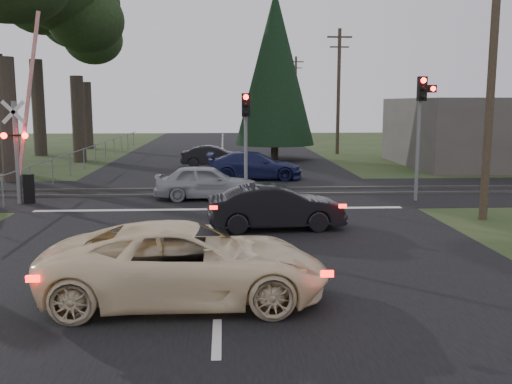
{
  "coord_description": "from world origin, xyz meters",
  "views": [
    {
      "loc": [
        0.14,
        -11.66,
        3.74
      ],
      "look_at": [
        1.01,
        3.84,
        1.3
      ],
      "focal_mm": 40.0,
      "sensor_mm": 36.0,
      "label": 1
    }
  ],
  "objects": [
    {
      "name": "euc_tree_e",
      "position": [
        -11.0,
        36.0,
        9.51
      ],
      "size": [
        6.0,
        6.0,
        13.2
      ],
      "color": "#473D33",
      "rests_on": "ground"
    },
    {
      "name": "blue_sedan",
      "position": [
        1.64,
        16.17,
        0.67
      ],
      "size": [
        4.75,
        2.15,
        1.35
      ],
      "primitive_type": "imported",
      "rotation": [
        0.0,
        0.0,
        1.51
      ],
      "color": "#191E4D",
      "rests_on": "ground"
    },
    {
      "name": "cream_coupe",
      "position": [
        -0.58,
        -1.2,
        0.74
      ],
      "size": [
        5.36,
        2.5,
        1.48
      ],
      "primitive_type": "imported",
      "rotation": [
        0.0,
        0.0,
        1.58
      ],
      "color": "#FFE6B6",
      "rests_on": "ground"
    },
    {
      "name": "fence_left",
      "position": [
        -7.8,
        22.5,
        0.0
      ],
      "size": [
        0.1,
        36.0,
        1.2
      ],
      "primitive_type": null,
      "color": "slate",
      "rests_on": "ground"
    },
    {
      "name": "utility_pole_mid",
      "position": [
        8.5,
        30.0,
        4.73
      ],
      "size": [
        1.8,
        0.26,
        9.0
      ],
      "color": "#4C3D2D",
      "rests_on": "ground"
    },
    {
      "name": "rail_far",
      "position": [
        0.0,
        12.8,
        0.05
      ],
      "size": [
        120.0,
        0.12,
        0.1
      ],
      "primitive_type": "cube",
      "color": "#59544C",
      "rests_on": "ground"
    },
    {
      "name": "traffic_signal_right",
      "position": [
        7.55,
        9.47,
        3.31
      ],
      "size": [
        0.68,
        0.48,
        4.7
      ],
      "color": "slate",
      "rests_on": "ground"
    },
    {
      "name": "dark_hatchback",
      "position": [
        1.67,
        4.94,
        0.66
      ],
      "size": [
        4.12,
        1.73,
        1.32
      ],
      "primitive_type": "imported",
      "rotation": [
        0.0,
        0.0,
        1.65
      ],
      "color": "black",
      "rests_on": "ground"
    },
    {
      "name": "stop_line",
      "position": [
        0.0,
        8.2,
        0.01
      ],
      "size": [
        13.0,
        0.35,
        0.0
      ],
      "primitive_type": "cube",
      "color": "silver",
      "rests_on": "ground"
    },
    {
      "name": "traffic_signal_center",
      "position": [
        1.0,
        10.68,
        2.81
      ],
      "size": [
        0.32,
        0.48,
        4.1
      ],
      "color": "slate",
      "rests_on": "ground"
    },
    {
      "name": "utility_pole_near",
      "position": [
        8.5,
        6.0,
        4.73
      ],
      "size": [
        1.8,
        0.26,
        9.0
      ],
      "color": "#4C3D2D",
      "rests_on": "ground"
    },
    {
      "name": "road",
      "position": [
        0.0,
        10.0,
        0.01
      ],
      "size": [
        14.0,
        100.0,
        0.01
      ],
      "primitive_type": "cube",
      "color": "black",
      "rests_on": "ground"
    },
    {
      "name": "conifer_tree",
      "position": [
        3.5,
        26.0,
        5.99
      ],
      "size": [
        5.2,
        5.2,
        11.0
      ],
      "color": "#473D33",
      "rests_on": "ground"
    },
    {
      "name": "rail_near",
      "position": [
        0.0,
        11.2,
        0.05
      ],
      "size": [
        120.0,
        0.12,
        0.1
      ],
      "primitive_type": "cube",
      "color": "#59544C",
      "rests_on": "ground"
    },
    {
      "name": "silver_car",
      "position": [
        -0.56,
        10.4,
        0.68
      ],
      "size": [
        4.0,
        1.65,
        1.36
      ],
      "primitive_type": "imported",
      "rotation": [
        0.0,
        0.0,
        1.58
      ],
      "color": "#9B9DA3",
      "rests_on": "ground"
    },
    {
      "name": "ground",
      "position": [
        0.0,
        0.0,
        0.0
      ],
      "size": [
        120.0,
        120.0,
        0.0
      ],
      "primitive_type": "plane",
      "color": "#273B1B",
      "rests_on": "ground"
    },
    {
      "name": "utility_pole_far",
      "position": [
        8.5,
        55.0,
        4.73
      ],
      "size": [
        1.8,
        0.26,
        9.0
      ],
      "color": "#4C3D2D",
      "rests_on": "ground"
    },
    {
      "name": "crossing_signal",
      "position": [
        -7.27,
        9.79,
        2.06
      ],
      "size": [
        1.62,
        0.38,
        6.96
      ],
      "color": "slate",
      "rests_on": "ground"
    },
    {
      "name": "dark_car_far",
      "position": [
        -0.48,
        21.85,
        0.62
      ],
      "size": [
        3.8,
        1.49,
        1.23
      ],
      "primitive_type": "imported",
      "rotation": [
        0.0,
        0.0,
        1.52
      ],
      "color": "black",
      "rests_on": "ground"
    },
    {
      "name": "euc_tree_c",
      "position": [
        -9.0,
        25.0,
        9.51
      ],
      "size": [
        6.0,
        6.0,
        13.2
      ],
      "color": "#473D33",
      "rests_on": "ground"
    },
    {
      "name": "rail_corridor",
      "position": [
        0.0,
        12.0,
        0.01
      ],
      "size": [
        120.0,
        8.0,
        0.01
      ],
      "primitive_type": "cube",
      "color": "black",
      "rests_on": "ground"
    }
  ]
}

